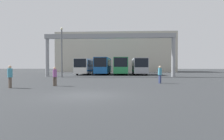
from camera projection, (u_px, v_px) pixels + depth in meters
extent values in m
plane|color=#2D3033|center=(84.00, 96.00, 11.77)|extent=(200.00, 200.00, 0.00)
cube|color=#B7B2A3|center=(116.00, 53.00, 60.00)|extent=(33.42, 12.00, 11.07)
cylinder|color=gray|center=(47.00, 58.00, 32.52)|extent=(0.60, 0.60, 6.15)
cylinder|color=gray|center=(173.00, 57.00, 31.32)|extent=(0.60, 0.60, 6.15)
cube|color=gray|center=(109.00, 36.00, 31.85)|extent=(20.88, 0.80, 0.70)
cube|color=silver|center=(86.00, 66.00, 40.74)|extent=(2.45, 10.76, 2.77)
cube|color=black|center=(80.00, 63.00, 35.38)|extent=(2.26, 0.06, 1.55)
cube|color=black|center=(86.00, 63.00, 40.73)|extent=(2.48, 9.14, 1.16)
cube|color=#1966B2|center=(86.00, 70.00, 40.76)|extent=(2.48, 10.22, 0.24)
cylinder|color=black|center=(77.00, 72.00, 37.82)|extent=(0.28, 1.04, 1.04)
cylinder|color=black|center=(88.00, 72.00, 37.69)|extent=(0.28, 1.04, 1.04)
cylinder|color=black|center=(84.00, 71.00, 43.83)|extent=(0.28, 1.04, 1.04)
cylinder|color=black|center=(93.00, 71.00, 43.71)|extent=(0.28, 1.04, 1.04)
cube|color=#1959A5|center=(103.00, 65.00, 40.65)|extent=(2.48, 11.02, 2.96)
cube|color=black|center=(100.00, 62.00, 35.16)|extent=(2.28, 0.06, 1.66)
cube|color=black|center=(103.00, 63.00, 40.64)|extent=(2.51, 9.37, 1.24)
cube|color=#1966B2|center=(103.00, 70.00, 40.67)|extent=(2.51, 10.47, 0.24)
cylinder|color=black|center=(96.00, 72.00, 37.67)|extent=(0.28, 1.06, 1.06)
cylinder|color=black|center=(107.00, 72.00, 37.54)|extent=(0.28, 1.06, 1.06)
cylinder|color=black|center=(100.00, 71.00, 43.82)|extent=(0.28, 1.06, 1.06)
cylinder|color=black|center=(110.00, 71.00, 43.70)|extent=(0.28, 1.06, 1.06)
cube|color=#268C4C|center=(121.00, 65.00, 40.81)|extent=(2.60, 11.77, 2.96)
cube|color=black|center=(121.00, 62.00, 34.95)|extent=(2.39, 0.06, 1.66)
cube|color=black|center=(121.00, 63.00, 40.80)|extent=(2.63, 10.00, 1.24)
cube|color=#268C4C|center=(121.00, 70.00, 40.83)|extent=(2.63, 11.18, 0.24)
cylinder|color=black|center=(115.00, 72.00, 37.62)|extent=(0.28, 0.97, 0.97)
cylinder|color=black|center=(127.00, 72.00, 37.49)|extent=(0.28, 0.97, 0.97)
cylinder|color=black|center=(116.00, 71.00, 44.20)|extent=(0.28, 0.97, 0.97)
cylinder|color=black|center=(126.00, 71.00, 44.06)|extent=(0.28, 0.97, 0.97)
cube|color=#999EA5|center=(139.00, 66.00, 39.74)|extent=(2.57, 10.03, 2.83)
cube|color=black|center=(141.00, 63.00, 34.74)|extent=(2.37, 0.06, 1.58)
cube|color=black|center=(139.00, 63.00, 39.72)|extent=(2.60, 8.53, 1.19)
cube|color=#268C4C|center=(139.00, 70.00, 39.76)|extent=(2.60, 9.53, 0.24)
cylinder|color=black|center=(134.00, 73.00, 37.03)|extent=(0.28, 0.98, 0.98)
cylinder|color=black|center=(147.00, 73.00, 36.89)|extent=(0.28, 0.98, 0.98)
cylinder|color=black|center=(133.00, 72.00, 42.63)|extent=(0.28, 0.98, 0.98)
cylinder|color=black|center=(144.00, 72.00, 42.50)|extent=(0.28, 0.98, 0.98)
cylinder|color=brown|center=(10.00, 83.00, 15.70)|extent=(0.19, 0.19, 0.85)
cylinder|color=brown|center=(10.00, 83.00, 15.82)|extent=(0.19, 0.19, 0.85)
cylinder|color=teal|center=(10.00, 73.00, 15.74)|extent=(0.37, 0.37, 0.71)
sphere|color=tan|center=(10.00, 67.00, 15.73)|extent=(0.23, 0.23, 0.23)
cylinder|color=brown|center=(56.00, 81.00, 17.29)|extent=(0.18, 0.18, 0.79)
cylinder|color=brown|center=(54.00, 81.00, 17.31)|extent=(0.18, 0.18, 0.79)
cylinder|color=#8C4C8C|center=(55.00, 73.00, 17.28)|extent=(0.34, 0.34, 0.66)
sphere|color=tan|center=(55.00, 68.00, 17.27)|extent=(0.21, 0.21, 0.21)
cylinder|color=navy|center=(160.00, 79.00, 19.84)|extent=(0.19, 0.19, 0.83)
cylinder|color=navy|center=(159.00, 79.00, 20.00)|extent=(0.19, 0.19, 0.83)
cylinder|color=teal|center=(160.00, 72.00, 19.90)|extent=(0.36, 0.36, 0.69)
sphere|color=beige|center=(160.00, 67.00, 19.89)|extent=(0.23, 0.23, 0.23)
cylinder|color=#595B60|center=(62.00, 54.00, 29.79)|extent=(0.20, 0.20, 7.12)
sphere|color=beige|center=(62.00, 29.00, 29.71)|extent=(0.36, 0.36, 0.36)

